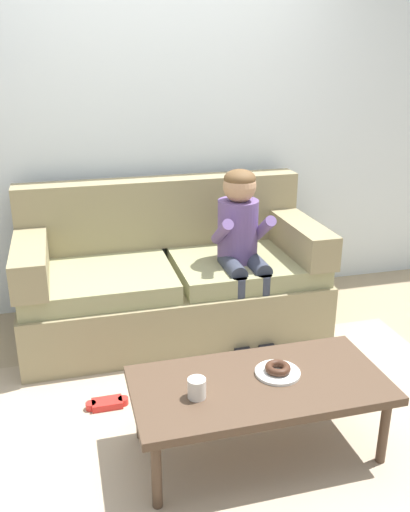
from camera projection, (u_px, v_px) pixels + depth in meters
ground at (206, 396)px, 3.03m from camera, size 10.00×10.00×0.00m
wall_back at (154, 110)px, 3.80m from camera, size 8.00×0.10×2.80m
area_rug at (218, 423)px, 2.80m from camera, size 2.84×1.63×0.01m
couch at (171, 279)px, 3.67m from camera, size 1.94×0.90×0.97m
coffee_table at (259, 388)px, 2.49m from camera, size 1.16×0.57×0.38m
person_child at (241, 239)px, 3.47m from camera, size 0.34×0.58×1.10m
plate at (278, 373)px, 2.54m from camera, size 0.21×0.21×0.01m
donut at (278, 368)px, 2.53m from camera, size 0.17×0.17×0.04m
mug at (197, 388)px, 2.35m from camera, size 0.08×0.08×0.09m
toy_controller at (107, 404)px, 2.91m from camera, size 0.23×0.09×0.05m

